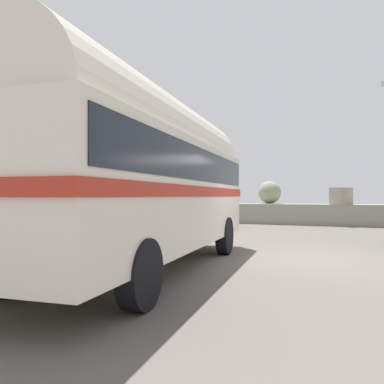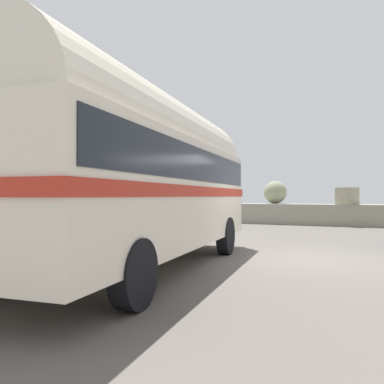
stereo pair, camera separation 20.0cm
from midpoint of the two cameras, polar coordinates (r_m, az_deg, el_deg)
ground at (r=9.90m, az=16.53°, el=-9.43°), size 32.00×26.00×0.02m
breakwater at (r=21.54m, az=21.34°, el=-2.76°), size 31.36×2.24×2.38m
vintage_coach at (r=8.08m, az=-6.35°, el=3.06°), size 3.44×8.81×3.70m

